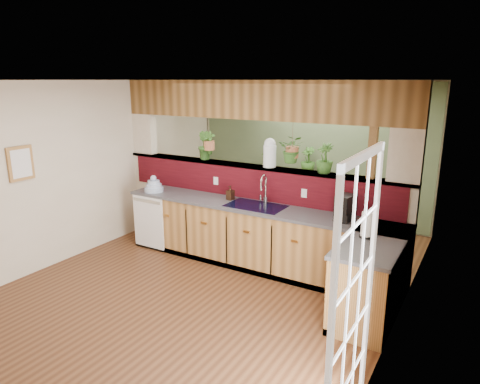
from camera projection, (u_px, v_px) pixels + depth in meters
The scene contains 28 objects.
ground at pixel (202, 289), 5.50m from camera, with size 4.60×7.00×0.01m, color #4E2C18.
ceiling at pixel (197, 80), 4.83m from camera, with size 4.60×7.00×0.01m, color brown.
wall_back at pixel (308, 151), 8.08m from camera, with size 4.60×0.02×2.60m, color beige.
wall_left at pixel (73, 171), 6.30m from camera, with size 0.02×7.00×2.60m, color beige.
wall_right at pixel (397, 222), 4.03m from camera, with size 0.02×7.00×2.60m, color beige.
pass_through_partition at pixel (255, 179), 6.30m from camera, with size 4.60×0.21×2.60m.
pass_through_ledge at pixel (253, 166), 6.27m from camera, with size 4.60×0.21×0.04m, color brown.
header_beam at pixel (254, 100), 6.03m from camera, with size 4.60×0.15×0.55m, color brown.
sage_backwall at pixel (308, 151), 8.06m from camera, with size 4.55×0.02×2.55m, color #586C4A.
countertop at pixel (290, 247), 5.69m from camera, with size 4.14×1.52×0.90m.
dishwasher at pixel (149, 222), 6.66m from camera, with size 0.58×0.03×0.82m.
navy_sink at pixel (256, 211), 5.98m from camera, with size 0.82×0.50×0.18m.
french_door at pixel (353, 306), 3.03m from camera, with size 0.06×1.02×2.16m, color white.
framed_print at pixel (21, 163), 5.55m from camera, with size 0.04×0.35×0.45m.
faucet at pixel (264, 188), 6.01m from camera, with size 0.18×0.19×0.43m.
dish_stack at pixel (154, 186), 6.70m from camera, with size 0.30×0.30×0.26m.
soap_dispenser at pixel (230, 193), 6.24m from camera, with size 0.09×0.10×0.21m, color #331F12.
coffee_maker at pixel (345, 209), 5.30m from camera, with size 0.17×0.29×0.32m.
paper_towel at pixel (367, 225), 4.73m from camera, with size 0.15×0.15×0.31m.
glass_jar at pixel (270, 153), 6.08m from camera, with size 0.19×0.19×0.42m.
ledge_plant_left at pixel (206, 145), 6.62m from camera, with size 0.25×0.21×0.46m, color #2D571E.
ledge_plant_right at pixel (325, 158), 5.68m from camera, with size 0.23×0.23×0.40m, color #2D571E.
hanging_plant_a at pixel (209, 136), 6.55m from camera, with size 0.22×0.19×0.50m.
hanging_plant_b at pixel (293, 137), 5.85m from camera, with size 0.40×0.36×0.50m.
shelving_console at pixel (287, 193), 8.22m from camera, with size 1.33×0.35×0.88m, color black.
shelf_plant_a at pixel (266, 158), 8.29m from camera, with size 0.20×0.13×0.37m, color #2D571E.
shelf_plant_b at pixel (308, 160), 7.85m from camera, with size 0.26×0.26×0.47m, color #2D571E.
floor_plant at pixel (336, 220), 6.98m from camera, with size 0.70×0.61×0.78m, color #2D571E.
Camera 1 is at (2.97, -4.05, 2.61)m, focal length 32.00 mm.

